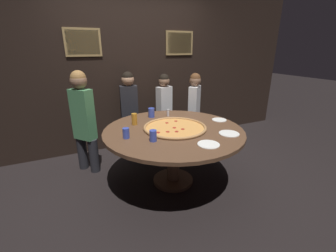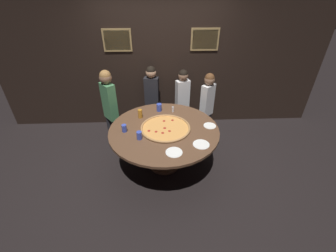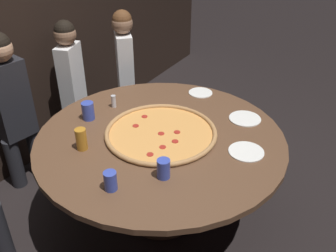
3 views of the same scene
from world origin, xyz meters
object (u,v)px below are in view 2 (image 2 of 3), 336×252
object	(u,v)px
drink_cup_near_left	(140,114)
diner_far_left	(182,96)
drink_cup_far_left	(139,135)
dining_table	(164,135)
white_plate_far_back	(210,126)
drink_cup_centre_back	(159,107)
giant_pizza	(165,128)
white_plate_right_side	(201,144)
diner_side_right	(109,103)
diner_side_left	(207,101)
white_plate_left_side	(174,152)
diner_far_right	(152,94)
drink_cup_by_shaker	(124,128)
condiment_shaker	(173,109)

from	to	relation	value
drink_cup_near_left	diner_far_left	world-z (taller)	diner_far_left
drink_cup_far_left	dining_table	bearing A→B (deg)	33.96
white_plate_far_back	drink_cup_centre_back	bearing A→B (deg)	146.54
giant_pizza	drink_cup_near_left	world-z (taller)	drink_cup_near_left
white_plate_right_side	diner_side_right	distance (m)	1.91
dining_table	drink_cup_near_left	size ratio (longest dim) A/B	11.48
diner_side_left	dining_table	bearing A→B (deg)	4.38
drink_cup_far_left	drink_cup_near_left	distance (m)	0.60
white_plate_left_side	drink_cup_far_left	bearing A→B (deg)	145.55
white_plate_left_side	diner_far_right	world-z (taller)	diner_far_right
drink_cup_centre_back	white_plate_left_side	world-z (taller)	drink_cup_centre_back
giant_pizza	diner_side_right	world-z (taller)	diner_side_right
dining_table	drink_cup_by_shaker	world-z (taller)	drink_cup_by_shaker
diner_side_left	diner_far_right	bearing A→B (deg)	-59.39
giant_pizza	drink_cup_by_shaker	xyz separation A→B (m)	(-0.62, -0.05, 0.04)
drink_cup_centre_back	diner_far_left	bearing A→B (deg)	52.37
drink_cup_by_shaker	diner_far_left	bearing A→B (deg)	50.80
white_plate_left_side	condiment_shaker	world-z (taller)	condiment_shaker
dining_table	drink_cup_far_left	xyz separation A→B (m)	(-0.36, -0.24, 0.18)
white_plate_right_side	drink_cup_centre_back	bearing A→B (deg)	120.24
giant_pizza	diner_far_left	world-z (taller)	diner_far_left
drink_cup_by_shaker	diner_side_right	distance (m)	0.91
white_plate_far_back	diner_side_left	world-z (taller)	diner_side_left
drink_cup_far_left	white_plate_right_side	xyz separation A→B (m)	(0.87, -0.17, -0.06)
diner_side_right	diner_side_left	world-z (taller)	diner_side_right
drink_cup_centre_back	diner_side_right	size ratio (longest dim) A/B	0.09
white_plate_far_back	drink_cup_far_left	bearing A→B (deg)	-164.82
condiment_shaker	diner_side_left	xyz separation A→B (m)	(0.68, 0.39, -0.06)
drink_cup_by_shaker	white_plate_right_side	size ratio (longest dim) A/B	0.50
dining_table	white_plate_left_side	xyz separation A→B (m)	(0.12, -0.57, 0.12)
drink_cup_near_left	white_plate_far_back	distance (m)	1.15
drink_cup_near_left	diner_far_right	bearing A→B (deg)	78.70
diner_side_left	drink_cup_far_left	bearing A→B (deg)	0.96
drink_cup_far_left	drink_cup_near_left	world-z (taller)	drink_cup_near_left
drink_cup_far_left	diner_side_left	world-z (taller)	diner_side_left
drink_cup_far_left	condiment_shaker	bearing A→B (deg)	55.37
drink_cup_far_left	diner_far_left	world-z (taller)	diner_far_left
diner_side_right	diner_far_left	bearing A→B (deg)	-113.26
condiment_shaker	drink_cup_by_shaker	bearing A→B (deg)	-143.45
drink_cup_by_shaker	condiment_shaker	distance (m)	0.96
white_plate_far_back	white_plate_right_side	size ratio (longest dim) A/B	0.84
white_plate_right_side	diner_far_left	size ratio (longest dim) A/B	0.18
drink_cup_far_left	diner_far_right	bearing A→B (deg)	84.11
white_plate_left_side	diner_far_right	xyz separation A→B (m)	(-0.33, 1.80, 0.01)
condiment_shaker	diner_far_left	bearing A→B (deg)	70.68
drink_cup_by_shaker	drink_cup_far_left	xyz separation A→B (m)	(0.24, -0.20, 0.00)
drink_cup_by_shaker	diner_side_left	distance (m)	1.74
drink_cup_centre_back	condiment_shaker	bearing A→B (deg)	-11.09
white_plate_far_back	drink_cup_by_shaker	bearing A→B (deg)	-175.89
white_plate_left_side	drink_cup_near_left	bearing A→B (deg)	118.40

